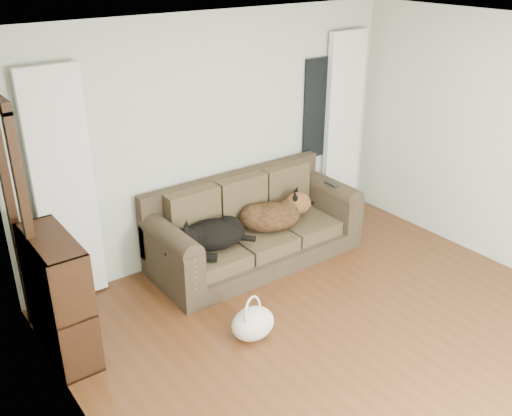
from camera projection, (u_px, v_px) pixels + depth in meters
floor at (381, 359)px, 4.81m from camera, size 5.00×5.00×0.00m
ceiling at (418, 42)px, 3.71m from camera, size 5.00×5.00×0.00m
wall_back at (217, 138)px, 6.08m from camera, size 4.50×0.04×2.60m
wall_left at (115, 331)px, 3.05m from camera, size 0.04×5.00×2.60m
curtain_left at (64, 190)px, 5.18m from camera, size 0.55×0.08×2.25m
curtain_right at (343, 124)px, 7.05m from camera, size 0.55×0.08×2.25m
window_pane at (320, 108)px, 6.80m from camera, size 0.50×0.03×1.20m
door_casing at (22, 229)px, 4.68m from camera, size 0.07×0.60×2.10m
sofa at (256, 223)px, 6.13m from camera, size 2.31×1.00×0.94m
dog_black_lab at (210, 236)px, 5.79m from camera, size 0.78×0.63×0.29m
dog_shepherd at (272, 215)px, 6.21m from camera, size 0.86×0.77×0.31m
tv_remote at (331, 184)px, 6.40m from camera, size 0.05×0.18×0.02m
tote_bag at (253, 322)px, 5.01m from camera, size 0.44×0.36×0.29m
bookshelf at (60, 302)px, 4.70m from camera, size 0.35×0.88×1.09m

